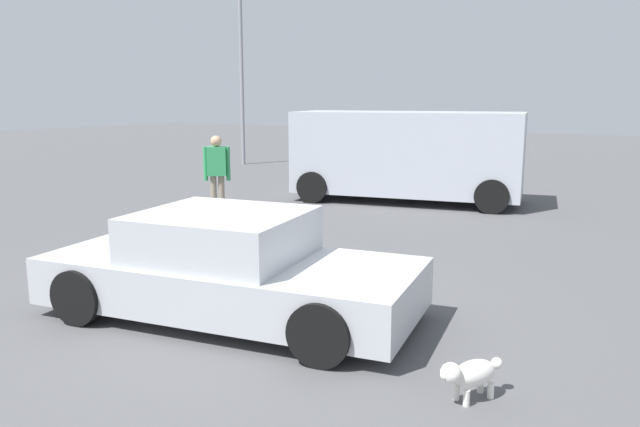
{
  "coord_description": "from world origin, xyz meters",
  "views": [
    {
      "loc": [
        4.33,
        -5.5,
        2.53
      ],
      "look_at": [
        -0.11,
        1.85,
        0.9
      ],
      "focal_mm": 34.59,
      "sensor_mm": 36.0,
      "label": 1
    }
  ],
  "objects_px": {
    "van_white": "(407,153)",
    "light_post_far": "(240,24)",
    "dog": "(470,374)",
    "pedestrian": "(217,168)",
    "sedan_foreground": "(229,269)"
  },
  "relations": [
    {
      "from": "van_white",
      "to": "light_post_far",
      "type": "distance_m",
      "value": 10.63
    },
    {
      "from": "dog",
      "to": "pedestrian",
      "type": "distance_m",
      "value": 9.01
    },
    {
      "from": "sedan_foreground",
      "to": "pedestrian",
      "type": "distance_m",
      "value": 6.35
    },
    {
      "from": "pedestrian",
      "to": "dog",
      "type": "bearing_deg",
      "value": -161.28
    },
    {
      "from": "dog",
      "to": "van_white",
      "type": "xyz_separation_m",
      "value": [
        -4.5,
        9.09,
        0.94
      ]
    },
    {
      "from": "van_white",
      "to": "pedestrian",
      "type": "height_order",
      "value": "van_white"
    },
    {
      "from": "van_white",
      "to": "dog",
      "type": "bearing_deg",
      "value": 104.91
    },
    {
      "from": "sedan_foreground",
      "to": "dog",
      "type": "height_order",
      "value": "sedan_foreground"
    },
    {
      "from": "pedestrian",
      "to": "light_post_far",
      "type": "distance_m",
      "value": 11.13
    },
    {
      "from": "dog",
      "to": "van_white",
      "type": "bearing_deg",
      "value": -124.26
    },
    {
      "from": "sedan_foreground",
      "to": "van_white",
      "type": "height_order",
      "value": "van_white"
    },
    {
      "from": "pedestrian",
      "to": "light_post_far",
      "type": "height_order",
      "value": "light_post_far"
    },
    {
      "from": "van_white",
      "to": "light_post_far",
      "type": "xyz_separation_m",
      "value": [
        -8.69,
        4.66,
        3.97
      ]
    },
    {
      "from": "pedestrian",
      "to": "sedan_foreground",
      "type": "bearing_deg",
      "value": -173.59
    },
    {
      "from": "van_white",
      "to": "light_post_far",
      "type": "relative_size",
      "value": 0.73
    }
  ]
}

